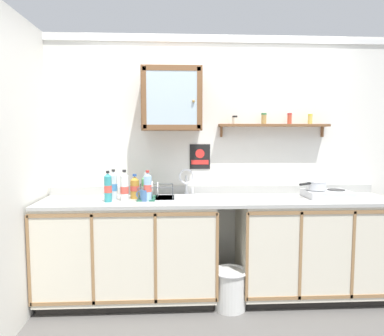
% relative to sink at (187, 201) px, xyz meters
% --- Properties ---
extents(floor, '(6.22, 6.22, 0.00)m').
position_rel_sink_xyz_m(floor, '(0.28, -0.37, -0.92)').
color(floor, '#565451').
rests_on(floor, ground).
extents(back_wall, '(3.82, 0.07, 2.47)m').
position_rel_sink_xyz_m(back_wall, '(0.28, 0.28, 0.33)').
color(back_wall, silver).
rests_on(back_wall, ground).
extents(side_wall_left, '(0.05, 3.43, 2.47)m').
position_rel_sink_xyz_m(side_wall_left, '(-1.35, -0.66, 0.32)').
color(side_wall_left, silver).
rests_on(side_wall_left, ground).
extents(lower_cabinet_run, '(1.57, 0.60, 0.91)m').
position_rel_sink_xyz_m(lower_cabinet_run, '(-0.53, -0.03, -0.46)').
color(lower_cabinet_run, black).
rests_on(lower_cabinet_run, ground).
extents(lower_cabinet_run_right, '(1.40, 0.60, 0.91)m').
position_rel_sink_xyz_m(lower_cabinet_run_right, '(1.18, -0.03, -0.46)').
color(lower_cabinet_run_right, black).
rests_on(lower_cabinet_run_right, ground).
extents(countertop, '(3.18, 0.62, 0.03)m').
position_rel_sink_xyz_m(countertop, '(0.28, -0.04, 0.01)').
color(countertop, '#B2B2AD').
rests_on(countertop, lower_cabinet_run).
extents(backsplash, '(3.18, 0.02, 0.08)m').
position_rel_sink_xyz_m(backsplash, '(0.28, 0.25, 0.06)').
color(backsplash, '#B2B2AD').
rests_on(backsplash, countertop).
extents(sink, '(0.57, 0.45, 0.37)m').
position_rel_sink_xyz_m(sink, '(0.00, 0.00, 0.00)').
color(sink, silver).
rests_on(sink, countertop).
extents(hot_plate_stove, '(0.40, 0.32, 0.07)m').
position_rel_sink_xyz_m(hot_plate_stove, '(1.31, -0.00, 0.06)').
color(hot_plate_stove, silver).
rests_on(hot_plate_stove, countertop).
extents(saucepan, '(0.30, 0.23, 0.08)m').
position_rel_sink_xyz_m(saucepan, '(1.21, 0.02, 0.14)').
color(saucepan, silver).
rests_on(saucepan, hot_plate_stove).
extents(bottle_water_clear_0, '(0.07, 0.07, 0.27)m').
position_rel_sink_xyz_m(bottle_water_clear_0, '(-0.66, -0.01, 0.15)').
color(bottle_water_clear_0, silver).
rests_on(bottle_water_clear_0, countertop).
extents(bottle_juice_amber_1, '(0.08, 0.08, 0.22)m').
position_rel_sink_xyz_m(bottle_juice_amber_1, '(-0.48, 0.03, 0.13)').
color(bottle_juice_amber_1, gold).
rests_on(bottle_juice_amber_1, countertop).
extents(bottle_soda_green_2, '(0.08, 0.08, 0.24)m').
position_rel_sink_xyz_m(bottle_soda_green_2, '(-0.37, 0.03, 0.13)').
color(bottle_soda_green_2, '#4CB266').
rests_on(bottle_soda_green_2, countertop).
extents(bottle_opaque_white_3, '(0.07, 0.07, 0.28)m').
position_rel_sink_xyz_m(bottle_opaque_white_3, '(-0.55, -0.09, 0.15)').
color(bottle_opaque_white_3, white).
rests_on(bottle_opaque_white_3, countertop).
extents(bottle_water_blue_4, '(0.07, 0.07, 0.27)m').
position_rel_sink_xyz_m(bottle_water_blue_4, '(-0.35, -0.10, 0.15)').
color(bottle_water_blue_4, '#8CB7E0').
rests_on(bottle_water_blue_4, countertop).
extents(bottle_detergent_teal_5, '(0.07, 0.07, 0.27)m').
position_rel_sink_xyz_m(bottle_detergent_teal_5, '(-0.69, -0.13, 0.15)').
color(bottle_detergent_teal_5, teal).
rests_on(bottle_detergent_teal_5, countertop).
extents(dish_rack, '(0.33, 0.27, 0.16)m').
position_rel_sink_xyz_m(dish_rack, '(-0.29, -0.00, 0.06)').
color(dish_rack, '#26664C').
rests_on(dish_rack, countertop).
extents(mug, '(0.12, 0.09, 0.10)m').
position_rel_sink_xyz_m(mug, '(-0.38, -0.10, 0.07)').
color(mug, '#3F6699').
rests_on(mug, countertop).
extents(wall_cabinet, '(0.54, 0.33, 0.57)m').
position_rel_sink_xyz_m(wall_cabinet, '(-0.13, 0.10, 0.93)').
color(wall_cabinet, brown).
extents(spice_shelf, '(1.06, 0.14, 0.23)m').
position_rel_sink_xyz_m(spice_shelf, '(0.84, 0.19, 0.71)').
color(spice_shelf, brown).
extents(warning_sign, '(0.20, 0.01, 0.24)m').
position_rel_sink_xyz_m(warning_sign, '(0.14, 0.25, 0.39)').
color(warning_sign, black).
extents(trash_bin, '(0.31, 0.31, 0.35)m').
position_rel_sink_xyz_m(trash_bin, '(0.37, -0.24, -0.73)').
color(trash_bin, silver).
rests_on(trash_bin, ground).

